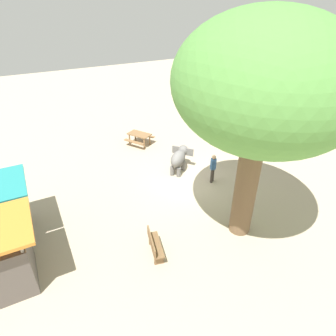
# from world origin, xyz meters

# --- Properties ---
(ground_plane) EXTENTS (60.00, 60.00, 0.00)m
(ground_plane) POSITION_xyz_m (0.00, 0.00, 0.00)
(ground_plane) COLOR #BAA88C
(elephant) EXTENTS (1.73, 1.78, 1.31)m
(elephant) POSITION_xyz_m (1.14, 0.08, 0.83)
(elephant) COLOR slate
(elephant) RESTS_ON ground_plane
(person_handler) EXTENTS (0.34, 0.43, 1.62)m
(person_handler) POSITION_xyz_m (-0.65, -0.96, 0.95)
(person_handler) COLOR #3F3833
(person_handler) RESTS_ON ground_plane
(shade_tree_main) EXTENTS (6.47, 5.93, 8.59)m
(shade_tree_main) POSITION_xyz_m (-4.25, 0.09, 6.22)
(shade_tree_main) COLOR brown
(shade_tree_main) RESTS_ON ground_plane
(wooden_bench) EXTENTS (1.45, 0.70, 0.88)m
(wooden_bench) POSITION_xyz_m (-3.84, 3.93, 0.47)
(wooden_bench) COLOR brown
(wooden_bench) RESTS_ON ground_plane
(picnic_table_near) EXTENTS (2.06, 2.05, 0.78)m
(picnic_table_near) POSITION_xyz_m (5.28, 0.81, 0.59)
(picnic_table_near) COLOR olive
(picnic_table_near) RESTS_ON ground_plane
(market_stall_orange) EXTENTS (2.50, 2.50, 2.52)m
(market_stall_orange) POSITION_xyz_m (-2.71, 9.04, 1.14)
(market_stall_orange) COLOR #59514C
(market_stall_orange) RESTS_ON ground_plane
(market_stall_teal) EXTENTS (2.50, 2.50, 2.52)m
(market_stall_teal) POSITION_xyz_m (-0.11, 9.04, 1.14)
(market_stall_teal) COLOR #59514C
(market_stall_teal) RESTS_ON ground_plane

